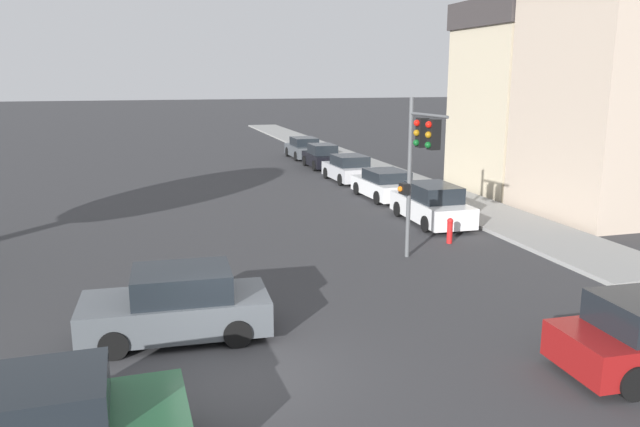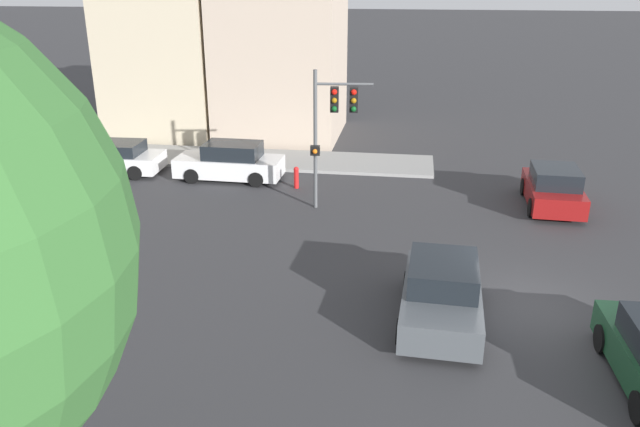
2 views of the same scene
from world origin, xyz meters
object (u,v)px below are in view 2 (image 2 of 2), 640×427
object	(u,v)px
crossing_car_0	(553,189)
crossing_car_2	(442,293)
fire_hydrant	(296,177)
parked_car_1	(115,158)
parked_car_2	(5,153)
parked_car_0	(230,162)
traffic_signal	(333,115)

from	to	relation	value
crossing_car_0	crossing_car_2	bearing A→B (deg)	155.96
crossing_car_0	fire_hydrant	size ratio (longest dim) A/B	4.34
crossing_car_0	parked_car_1	bearing A→B (deg)	86.94
crossing_car_2	fire_hydrant	size ratio (longest dim) A/B	4.65
crossing_car_0	parked_car_1	xyz separation A→B (m)	(1.69, 18.43, -0.07)
parked_car_2	fire_hydrant	world-z (taller)	parked_car_2
crossing_car_0	parked_car_0	world-z (taller)	parked_car_0
traffic_signal	fire_hydrant	size ratio (longest dim) A/B	5.64
parked_car_0	parked_car_2	world-z (taller)	parked_car_0
parked_car_2	fire_hydrant	xyz separation A→B (m)	(-0.86, -13.67, -0.21)
parked_car_1	fire_hydrant	world-z (taller)	parked_car_1
crossing_car_0	parked_car_2	bearing A→B (deg)	88.24
crossing_car_2	parked_car_2	size ratio (longest dim) A/B	1.06
crossing_car_2	parked_car_1	xyz separation A→B (m)	(10.74, 13.97, -0.07)
parked_car_1	parked_car_2	xyz separation A→B (m)	(-0.06, 5.30, 0.03)
crossing_car_2	parked_car_1	size ratio (longest dim) A/B	1.01
traffic_signal	crossing_car_2	xyz separation A→B (m)	(-7.69, -3.81, -2.83)
crossing_car_2	fire_hydrant	distance (m)	11.31
crossing_car_0	fire_hydrant	bearing A→B (deg)	87.77
parked_car_0	fire_hydrant	bearing A→B (deg)	166.75
crossing_car_0	traffic_signal	bearing A→B (deg)	101.53
crossing_car_0	parked_car_2	size ratio (longest dim) A/B	0.99
crossing_car_0	parked_car_2	world-z (taller)	crossing_car_0
traffic_signal	parked_car_2	bearing A→B (deg)	-106.22
fire_hydrant	parked_car_0	bearing A→B (deg)	75.67
traffic_signal	parked_car_1	distance (m)	11.00
traffic_signal	fire_hydrant	distance (m)	4.16
crossing_car_0	crossing_car_2	xyz separation A→B (m)	(-9.05, 4.45, -0.00)
crossing_car_2	parked_car_1	world-z (taller)	crossing_car_2
parked_car_1	fire_hydrant	bearing A→B (deg)	171.68
crossing_car_0	fire_hydrant	distance (m)	10.09
parked_car_1	crossing_car_0	bearing A→B (deg)	172.69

